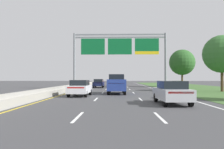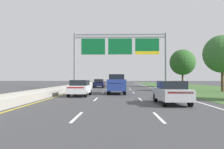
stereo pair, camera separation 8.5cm
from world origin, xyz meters
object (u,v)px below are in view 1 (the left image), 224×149
Objects in this scene: overhead_sign_gantry at (120,49)px; pickup_truck_blue at (116,84)px; car_silver_right_lane_sedan at (172,92)px; car_black_centre_lane_sedan at (118,83)px; car_navy_left_lane_sedan at (99,83)px; roadside_tree_mid at (222,54)px; car_red_centre_lane_suv at (119,81)px; car_white_left_lane_sedan at (80,88)px; roadside_tree_far at (182,62)px.

overhead_sign_gantry is 12.68m from pickup_truck_blue.
car_silver_right_lane_sedan is 1.00× the size of car_black_centre_lane_sedan.
roadside_tree_mid is (17.09, -12.75, 4.07)m from car_navy_left_lane_sedan.
car_silver_right_lane_sedan is 18.47m from roadside_tree_mid.
car_red_centre_lane_suv is 1.06× the size of car_white_left_lane_sedan.
car_red_centre_lane_suv is at bearing -1.00° from pickup_truck_blue.
pickup_truck_blue is at bearing 179.62° from car_red_centre_lane_suv.
car_white_left_lane_sedan is 0.61× the size of roadside_tree_far.
car_red_centre_lane_suv is 36.12m from car_white_left_lane_sedan.
pickup_truck_blue is 0.74× the size of roadside_tree_far.
car_navy_left_lane_sedan is 15.58m from car_red_centre_lane_suv.
car_navy_left_lane_sedan is at bearing 0.68° from car_white_left_lane_sedan.
roadside_tree_mid is 15.13m from roadside_tree_far.
car_silver_right_lane_sedan is 10.16m from car_white_left_lane_sedan.
overhead_sign_gantry reaches higher than pickup_truck_blue.
car_navy_left_lane_sedan is at bearing 138.29° from car_black_centre_lane_sedan.
roadside_tree_mid reaches higher than car_black_centre_lane_sedan.
roadside_tree_mid is at bearing -28.11° from overhead_sign_gantry.
overhead_sign_gantry is at bearing -146.47° from roadside_tree_far.
pickup_truck_blue is at bearing -43.37° from car_white_left_lane_sedan.
car_navy_left_lane_sedan is 20.79m from car_white_left_lane_sedan.
overhead_sign_gantry is 15.07m from roadside_tree_mid.
roadside_tree_far is at bearing -80.42° from car_navy_left_lane_sedan.
car_red_centre_lane_suv is at bearing 2.90° from car_silver_right_lane_sedan.
car_black_centre_lane_sedan is at bearing 128.79° from roadside_tree_mid.
roadside_tree_far is (8.79, 30.15, 3.98)m from car_silver_right_lane_sedan.
pickup_truck_blue is 23.52m from roadside_tree_far.
car_white_left_lane_sedan is at bearing -155.02° from roadside_tree_mid.
car_red_centre_lane_suv is (0.40, 32.28, 0.02)m from pickup_truck_blue.
car_black_centre_lane_sedan is 0.61× the size of roadside_tree_far.
car_silver_right_lane_sedan is (3.41, -42.91, -0.28)m from car_red_centre_lane_suv.
pickup_truck_blue is 1.22× the size of car_white_left_lane_sedan.
pickup_truck_blue is at bearing 18.04° from car_silver_right_lane_sedan.
overhead_sign_gantry reaches higher than roadside_tree_far.
car_navy_left_lane_sedan is 1.00× the size of car_white_left_lane_sedan.
car_black_centre_lane_sedan is (0.11, 21.33, -0.26)m from pickup_truck_blue.
car_silver_right_lane_sedan and car_white_left_lane_sedan have the same top height.
car_red_centre_lane_suv is at bearing 115.53° from roadside_tree_mid.
car_red_centre_lane_suv is (-0.08, 20.79, -5.33)m from overhead_sign_gantry.
car_white_left_lane_sedan is 25.22m from car_black_centre_lane_sedan.
overhead_sign_gantry reaches higher than car_silver_right_lane_sedan.
roadside_tree_mid is at bearing -154.15° from car_red_centre_lane_suv.
pickup_truck_blue is at bearing 178.04° from car_black_centre_lane_sedan.
overhead_sign_gantry is at bearing -2.68° from pickup_truck_blue.
car_silver_right_lane_sedan is at bearing -175.14° from car_red_centre_lane_suv.
roadside_tree_far is at bearing -135.98° from car_red_centre_lane_suv.
car_white_left_lane_sedan is at bearing 169.97° from car_black_centre_lane_sedan.
car_white_left_lane_sedan is at bearing -124.92° from roadside_tree_far.
car_red_centre_lane_suv is at bearing 90.23° from overhead_sign_gantry.
car_silver_right_lane_sedan is at bearing -81.45° from overhead_sign_gantry.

